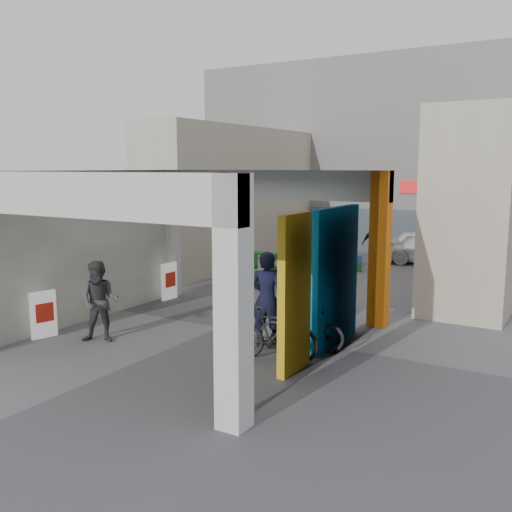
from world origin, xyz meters
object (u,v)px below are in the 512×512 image
Objects in this scene: bicycle_front at (301,329)px; white_van at (429,247)px; cafe_set at (281,273)px; border_collie at (232,326)px; bicycle_rear at (274,334)px; man_with_dog at (267,299)px; man_elderly at (324,285)px; man_crates at (377,244)px; man_back_turned at (100,302)px; produce_stand at (258,269)px.

white_van is (-0.45, 11.61, 0.18)m from bicycle_front.
cafe_set is 0.84× the size of bicycle_front.
border_collie is 0.35× the size of bicycle_rear.
man_with_dog reaches higher than man_elderly.
man_with_dog reaches higher than man_crates.
man_crates is at bearing 64.20° from cafe_set.
white_van is at bearing 45.42° from man_back_turned.
man_back_turned is 0.94× the size of man_crates.
man_back_turned is 3.74m from bicycle_rear.
man_with_dog is at bearing 76.32° from bicycle_front.
man_elderly is at bearing 164.72° from white_van.
bicycle_front is (3.81, 1.60, -0.40)m from man_back_turned.
cafe_set reaches higher than border_collie.
man_crates reaches higher than produce_stand.
bicycle_rear is (4.16, -6.42, 0.16)m from produce_stand.
man_back_turned is at bearing -134.31° from man_elderly.
border_collie is at bearing -22.79° from man_with_dog.
border_collie is 1.74m from bicycle_rear.
border_collie is 0.16× the size of white_van.
man_back_turned is at bearing -99.82° from produce_stand.
cafe_set is 7.23m from bicycle_rear.
man_crates is at bearing -6.62° from bicycle_rear.
man_back_turned is at bearing 150.49° from white_van.
produce_stand is at bearing 179.44° from cafe_set.
bicycle_front is at bearing 166.74° from man_with_dog.
man_with_dog reaches higher than cafe_set.
bicycle_front is 11.62m from white_van.
produce_stand reaches higher than cafe_set.
man_with_dog is 1.04m from bicycle_rear.
man_back_turned reaches higher than produce_stand.
cafe_set is at bearing -14.61° from produce_stand.
bicycle_front reaches higher than cafe_set.
man_back_turned is at bearing 87.70° from bicycle_rear.
cafe_set is 0.84m from produce_stand.
cafe_set is 1.07× the size of produce_stand.
white_van is at bearing 62.97° from cafe_set.
cafe_set is 4.72m from man_elderly.
bicycle_rear is at bearing 166.00° from white_van.
produce_stand is 2.26× the size of border_collie.
produce_stand is 5.31m from man_elderly.
produce_stand is 0.78× the size of bicycle_rear.
cafe_set is at bearing 12.31° from bicycle_rear.
man_with_dog is 1.14× the size of bicycle_rear.
border_collie is 0.31× the size of man_with_dog.
man_with_dog reaches higher than man_back_turned.
man_back_turned is at bearing -148.85° from border_collie.
border_collie is at bearing -78.46° from produce_stand.
man_elderly is at bearing -9.53° from bicycle_rear.
man_with_dog is (0.92, -0.11, 0.73)m from border_collie.
white_van is (3.89, 5.97, 0.28)m from produce_stand.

